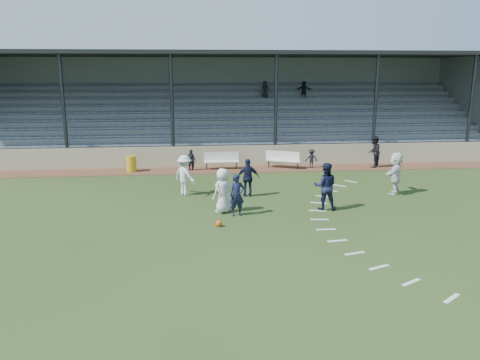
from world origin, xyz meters
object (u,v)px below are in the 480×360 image
trash_bin (132,164)px  player_white_lead (223,191)px  bench_right (283,158)px  football (219,223)px  bench_left (221,159)px  player_navy_lead (237,195)px  official (374,152)px

trash_bin → player_white_lead: bearing=-60.3°
bench_right → football: size_ratio=8.70×
player_white_lead → football: bearing=45.7°
bench_left → player_white_lead: player_white_lead is taller
player_navy_lead → official: size_ratio=0.91×
trash_bin → player_navy_lead: player_navy_lead is taller
bench_right → player_navy_lead: (-3.45, -8.66, 0.24)m
bench_right → football: bearing=-89.4°
football → player_white_lead: (0.26, 1.72, 0.78)m
player_navy_lead → official: official is taller
trash_bin → player_navy_lead: bearing=-59.1°
bench_left → player_navy_lead: bearing=-90.2°
bench_left → football: 10.01m
bench_left → player_navy_lead: (0.09, -8.73, 0.24)m
player_white_lead → official: (9.26, 7.85, 0.03)m
bench_left → trash_bin: bench_left is taller
football → bench_left: bearing=86.1°
trash_bin → football: bearing=-66.1°
football → official: official is taller
player_navy_lead → player_white_lead: bearing=126.1°
player_navy_lead → official: bearing=32.5°
bench_right → football: bench_right is taller
football → official: size_ratio=0.13×
player_white_lead → bench_left: bearing=-128.7°
bench_left → football: size_ratio=8.76×
bench_right → player_white_lead: (-3.97, -8.18, 0.31)m
bench_left → bench_right: bearing=-1.9°
player_navy_lead → bench_right: bearing=57.1°
bench_right → football: 10.78m
football → player_white_lead: 1.91m
bench_right → player_navy_lead: 9.33m
trash_bin → player_white_lead: 9.28m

